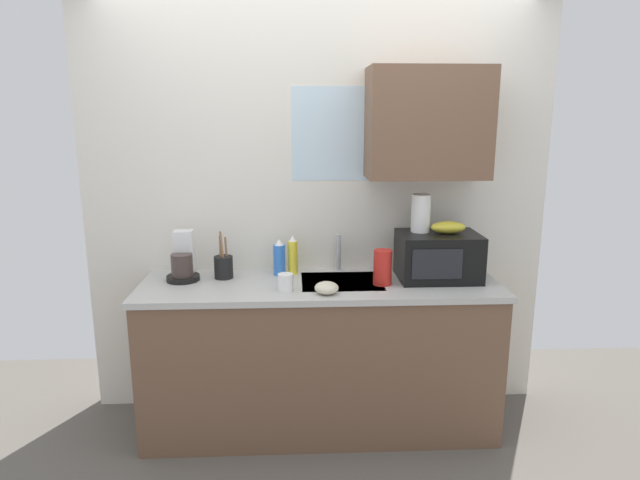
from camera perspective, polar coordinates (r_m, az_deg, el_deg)
kitchen_wall_assembly at (r=3.37m, az=1.44°, el=4.38°), size 2.82×0.42×2.50m
counter_unit at (r=3.31m, az=0.05°, el=-11.71°), size 2.05×0.63×0.90m
sink_faucet at (r=3.36m, az=1.94°, el=-1.32°), size 0.03×0.03×0.23m
microwave at (r=3.27m, az=12.13°, el=-1.64°), size 0.46×0.35×0.27m
banana_bunch at (r=3.25m, az=13.12°, el=1.28°), size 0.20×0.11×0.07m
paper_towel_roll at (r=3.24m, az=10.40°, el=2.75°), size 0.11×0.11×0.22m
coffee_maker at (r=3.29m, az=-13.98°, el=-2.19°), size 0.19×0.21×0.28m
dish_soap_bottle_yellow at (r=3.30m, az=-2.83°, el=-1.64°), size 0.06×0.06×0.24m
dish_soap_bottle_blue at (r=3.29m, az=-4.23°, el=-1.90°), size 0.07×0.07×0.22m
cereal_canister at (r=3.12m, az=6.50°, el=-2.83°), size 0.10×0.10×0.20m
mug_white at (r=3.01m, az=-3.58°, el=-4.40°), size 0.08×0.08×0.09m
utensil_crock at (r=3.27m, az=-9.95°, el=-2.71°), size 0.11×0.11×0.28m
small_bowl at (r=2.96m, az=0.69°, el=-4.97°), size 0.13×0.13×0.06m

